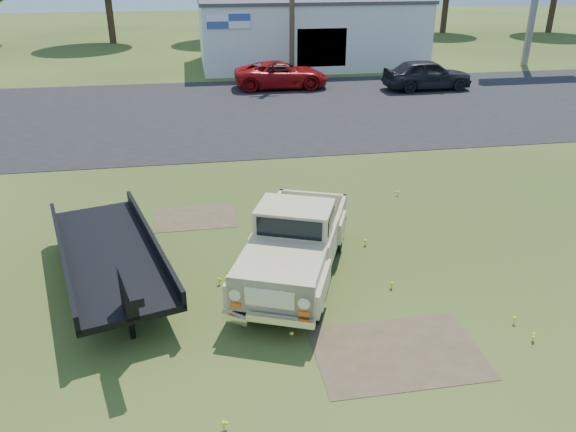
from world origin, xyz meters
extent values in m
plane|color=#2C4114|center=(0.00, 0.00, 0.00)|extent=(140.00, 140.00, 0.00)
cube|color=black|center=(0.00, 15.00, 0.00)|extent=(90.00, 14.00, 0.02)
cube|color=#493C27|center=(1.50, -3.00, 0.00)|extent=(3.00, 2.00, 0.01)
cube|color=#493C27|center=(-2.00, 3.50, 0.00)|extent=(2.20, 1.60, 0.01)
cube|color=silver|center=(6.00, 27.00, 2.00)|extent=(14.00, 8.00, 4.00)
cube|color=black|center=(6.00, 23.05, 1.60)|extent=(3.00, 0.10, 2.20)
cube|color=white|center=(0.50, 22.95, 3.20)|extent=(2.50, 0.08, 0.80)
cylinder|color=slate|center=(20.00, 24.00, 4.00)|extent=(0.44, 0.44, 8.00)
cylinder|color=#39271A|center=(-8.00, 39.50, 1.98)|extent=(0.56, 0.56, 3.96)
cylinder|color=#39271A|center=(2.00, 40.50, 1.89)|extent=(0.56, 0.56, 3.78)
cylinder|color=#39271A|center=(12.00, 39.00, 1.71)|extent=(0.56, 0.56, 3.42)
cylinder|color=#39271A|center=(22.00, 41.50, 1.80)|extent=(0.56, 0.56, 3.60)
cylinder|color=#39271A|center=(32.00, 40.00, 2.07)|extent=(0.56, 0.56, 4.14)
imported|color=maroon|center=(3.01, 19.67, 0.70)|extent=(5.13, 2.47, 1.41)
imported|color=black|center=(10.65, 17.99, 0.80)|extent=(4.72, 1.97, 1.60)
camera|label=1|loc=(-1.85, -10.74, 6.54)|focal=35.00mm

